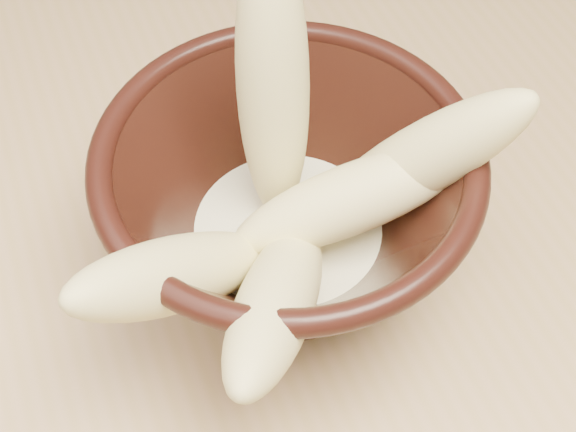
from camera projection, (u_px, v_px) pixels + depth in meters
name	position (u px, v px, depth m)	size (l,w,h in m)	color
table	(326.00, 242.00, 0.59)	(1.20, 0.80, 0.75)	tan
bowl	(288.00, 206.00, 0.43)	(0.20, 0.20, 0.11)	black
milk_puddle	(288.00, 234.00, 0.45)	(0.11, 0.11, 0.02)	beige
banana_upright	(273.00, 88.00, 0.40)	(0.04, 0.04, 0.17)	#E7DD88
banana_left	(178.00, 274.00, 0.38)	(0.04, 0.04, 0.14)	#E7DD88
banana_right	(419.00, 161.00, 0.41)	(0.04, 0.04, 0.14)	#E7DD88
banana_across	(349.00, 200.00, 0.41)	(0.04, 0.04, 0.13)	#E7DD88
banana_front	(277.00, 300.00, 0.38)	(0.04, 0.04, 0.15)	#E7DD88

